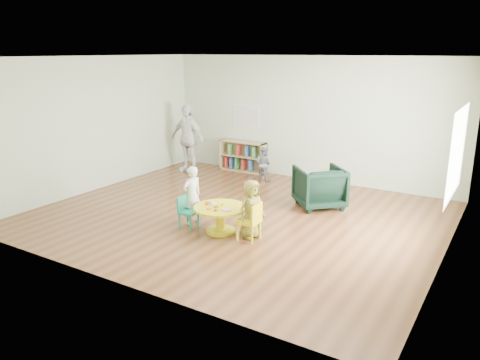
{
  "coord_description": "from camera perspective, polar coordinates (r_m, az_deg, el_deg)",
  "views": [
    {
      "loc": [
        4.23,
        -6.85,
        2.91
      ],
      "look_at": [
        0.23,
        -0.3,
        0.77
      ],
      "focal_mm": 35.0,
      "sensor_mm": 36.0,
      "label": 1
    }
  ],
  "objects": [
    {
      "name": "adult_caretaker",
      "position": [
        11.55,
        -6.44,
        5.06
      ],
      "size": [
        0.99,
        0.45,
        1.65
      ],
      "primitive_type": "imported",
      "rotation": [
        0.0,
        0.0,
        -0.05
      ],
      "color": "white",
      "rests_on": "ground"
    },
    {
      "name": "child_right",
      "position": [
        7.42,
        1.38,
        -3.56
      ],
      "size": [
        0.46,
        0.55,
        0.96
      ],
      "primitive_type": "imported",
      "rotation": [
        0.0,
        0.0,
        1.18
      ],
      "color": "yellow",
      "rests_on": "ground"
    },
    {
      "name": "armchair",
      "position": [
        9.03,
        9.65,
        -0.85
      ],
      "size": [
        1.2,
        1.2,
        0.78
      ],
      "primitive_type": "imported",
      "rotation": [
        0.0,
        0.0,
        3.91
      ],
      "color": "black",
      "rests_on": "ground"
    },
    {
      "name": "room",
      "position": [
        8.11,
        -0.2,
        8.36
      ],
      "size": [
        7.1,
        7.0,
        2.8
      ],
      "color": "#56321B",
      "rests_on": "ground"
    },
    {
      "name": "kid_chair_right",
      "position": [
        7.37,
        1.37,
        -4.94
      ],
      "size": [
        0.34,
        0.34,
        0.61
      ],
      "rotation": [
        0.0,
        0.0,
        1.59
      ],
      "color": "yellow",
      "rests_on": "ground"
    },
    {
      "name": "activity_table",
      "position": [
        7.71,
        -2.43,
        -4.21
      ],
      "size": [
        0.87,
        0.87,
        0.48
      ],
      "rotation": [
        0.0,
        0.0,
        0.09
      ],
      "color": "yellow",
      "rests_on": "ground"
    },
    {
      "name": "alphabet_poster",
      "position": [
        11.54,
        0.75,
        7.79
      ],
      "size": [
        0.74,
        0.01,
        0.54
      ],
      "color": "white",
      "rests_on": "ground"
    },
    {
      "name": "toddler",
      "position": [
        10.73,
        2.87,
        2.01
      ],
      "size": [
        0.41,
        0.33,
        0.8
      ],
      "primitive_type": "imported",
      "rotation": [
        0.0,
        0.0,
        3.07
      ],
      "color": "#161F38",
      "rests_on": "ground"
    },
    {
      "name": "kid_chair_left",
      "position": [
        7.97,
        -6.5,
        -3.72
      ],
      "size": [
        0.3,
        0.3,
        0.54
      ],
      "rotation": [
        0.0,
        0.0,
        -1.55
      ],
      "color": "#18866B",
      "rests_on": "ground"
    },
    {
      "name": "bookshelf",
      "position": [
        11.61,
        0.36,
        2.91
      ],
      "size": [
        1.2,
        0.3,
        0.75
      ],
      "color": "#A18959",
      "rests_on": "ground"
    },
    {
      "name": "child_left",
      "position": [
        8.07,
        -5.86,
        -1.84
      ],
      "size": [
        0.33,
        0.42,
        1.02
      ],
      "primitive_type": "imported",
      "rotation": [
        0.0,
        0.0,
        -1.84
      ],
      "color": "silver",
      "rests_on": "ground"
    }
  ]
}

